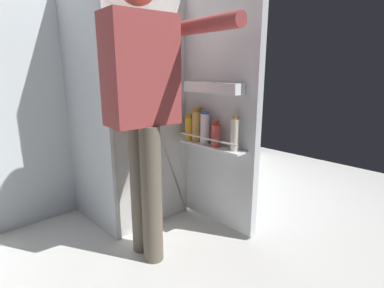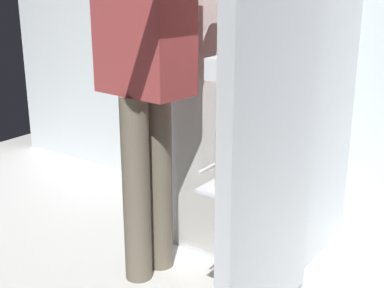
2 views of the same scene
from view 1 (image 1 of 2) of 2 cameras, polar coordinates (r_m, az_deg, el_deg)
name	(u,v)px [view 1 (image 1 of 2)]	position (r m, az deg, el deg)	size (l,w,h in m)	color
ground_plane	(177,237)	(2.19, -2.86, -17.15)	(5.02, 5.02, 0.00)	silver
kitchen_wall	(99,51)	(2.66, -17.25, 16.52)	(4.40, 0.10, 2.55)	silver
refrigerator	(134,105)	(2.31, -10.96, 7.26)	(0.71, 1.27, 1.74)	silver
person	(143,95)	(1.71, -9.17, 9.10)	(0.52, 0.73, 1.66)	#665B4C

